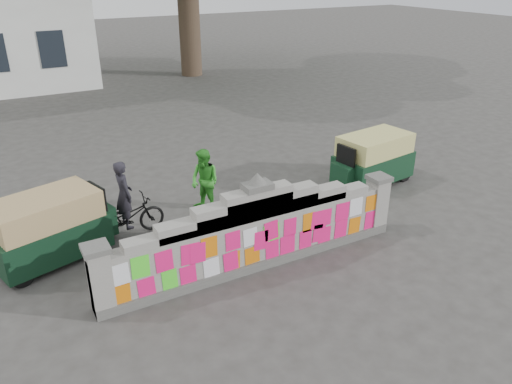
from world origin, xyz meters
The scene contains 7 objects.
ground centered at (0.00, 0.00, 0.00)m, with size 100.00×100.00×0.00m, color #383533.
parapet_wall centered at (0.00, -0.01, 0.75)m, with size 6.48×0.44×2.01m.
cyclist_bike centered at (-1.91, 2.42, 0.45)m, with size 0.60×1.71×0.90m, color black.
cyclist_rider centered at (-1.91, 2.42, 0.76)m, with size 0.55×0.36×1.52m, color black.
pedestrian centered at (0.10, 2.74, 0.78)m, with size 0.76×0.59×1.56m, color green.
rickshaw_left centered at (-3.46, 2.23, 0.73)m, with size 2.60×1.74×1.40m.
rickshaw_right centered at (4.72, 2.10, 0.71)m, with size 2.53×1.42×1.37m.
Camera 1 is at (-4.11, -7.37, 5.52)m, focal length 35.00 mm.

